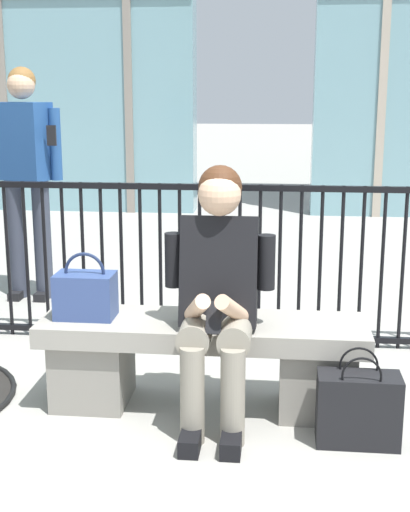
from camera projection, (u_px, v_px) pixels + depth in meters
ground_plane at (203, 406)px, 3.60m from camera, size 60.00×60.00×0.00m
stone_bench at (203, 355)px, 3.54m from camera, size 1.60×0.44×0.45m
seated_person_with_phone at (218, 288)px, 3.32m from camera, size 0.52×0.66×1.21m
handbag_on_bench at (86, 294)px, 3.52m from camera, size 0.29×0.18×0.33m
shopping_bag at (358, 408)px, 3.19m from camera, size 0.37×0.18×0.43m
bystander_at_railing at (26, 166)px, 5.27m from camera, size 0.55×0.34×1.71m
plaza_railing at (219, 264)px, 4.40m from camera, size 7.37×0.04×1.00m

